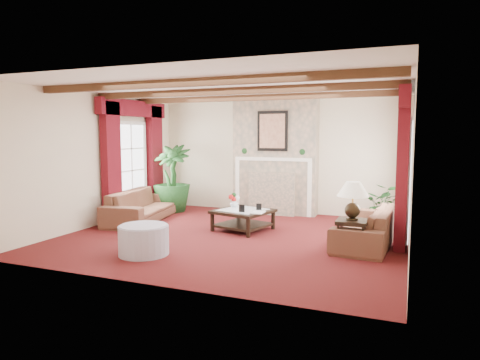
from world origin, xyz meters
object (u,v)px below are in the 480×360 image
at_px(potted_palm, 172,193).
at_px(ottoman, 144,240).
at_px(sofa_right, 367,220).
at_px(side_table, 352,237).
at_px(sofa_left, 142,200).
at_px(coffee_table, 243,220).

distance_m(potted_palm, ottoman, 3.80).
bearing_deg(potted_palm, sofa_right, -17.41).
bearing_deg(ottoman, side_table, 22.18).
bearing_deg(sofa_left, sofa_right, -103.30).
xyz_separation_m(sofa_left, ottoman, (1.58, -2.27, -0.21)).
height_order(potted_palm, coffee_table, potted_palm).
height_order(coffee_table, ottoman, ottoman).
height_order(potted_palm, ottoman, potted_palm).
distance_m(potted_palm, coffee_table, 2.71).
relative_size(sofa_right, side_table, 3.97).
bearing_deg(sofa_left, side_table, -112.64).
relative_size(sofa_right, coffee_table, 2.21).
bearing_deg(potted_palm, side_table, -26.11).
height_order(sofa_left, side_table, sofa_left).
bearing_deg(sofa_right, side_table, -7.13).
height_order(sofa_right, coffee_table, sofa_right).
bearing_deg(coffee_table, ottoman, -95.95).
xyz_separation_m(sofa_left, sofa_right, (4.75, -0.28, -0.02)).
relative_size(sofa_left, ottoman, 2.98).
bearing_deg(sofa_right, potted_palm, -103.10).
relative_size(side_table, ottoman, 0.70).
height_order(sofa_right, potted_palm, potted_palm).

